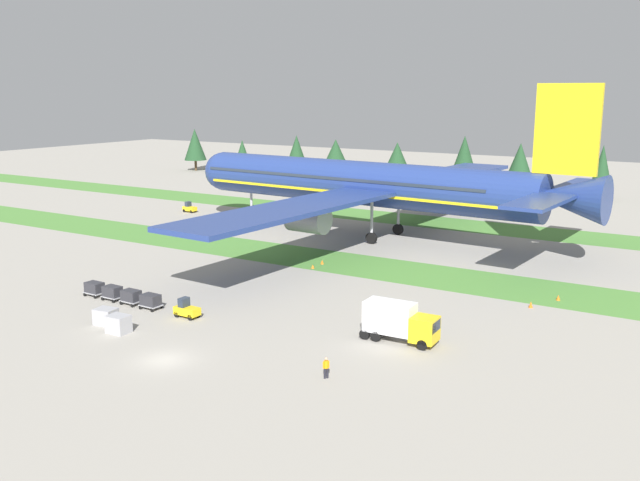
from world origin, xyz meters
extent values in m
plane|color=gray|center=(0.00, 0.00, 0.00)|extent=(400.00, 400.00, 0.00)
cube|color=#4C8438|center=(0.00, 37.43, 0.00)|extent=(320.00, 10.78, 0.01)
cube|color=#4C8438|center=(0.00, 70.98, 0.00)|extent=(320.00, 10.78, 0.01)
cylinder|color=navy|center=(-10.52, 54.20, 8.27)|extent=(57.39, 10.35, 6.75)
sphere|color=navy|center=(-39.00, 56.01, 8.27)|extent=(6.62, 6.62, 6.62)
cone|color=navy|center=(20.74, 52.22, 8.78)|extent=(10.13, 7.02, 6.41)
cube|color=yellow|center=(-10.52, 54.20, 7.09)|extent=(56.00, 10.40, 0.36)
cube|color=#283342|center=(-13.99, 54.43, 9.12)|extent=(50.44, 9.98, 0.44)
cube|color=navy|center=(-8.47, 31.51, 7.60)|extent=(11.45, 38.78, 0.61)
cylinder|color=#A3A3A8|center=(-9.46, 37.33, 5.38)|extent=(5.79, 4.06, 3.71)
cube|color=navy|center=(-5.62, 76.46, 7.60)|extent=(11.45, 38.78, 0.61)
cylinder|color=#A3A3A8|center=(-7.34, 70.81, 5.38)|extent=(5.79, 4.06, 3.71)
cube|color=navy|center=(19.48, 43.30, 9.28)|extent=(5.94, 14.21, 0.43)
cube|color=navy|center=(20.62, 61.23, 9.28)|extent=(5.94, 14.21, 0.43)
cube|color=yellow|center=(20.05, 52.27, 17.39)|extent=(8.17, 1.24, 11.48)
cylinder|color=#A3A3A8|center=(-32.74, 55.62, 3.93)|extent=(0.44, 0.44, 6.66)
cylinder|color=black|center=(-32.74, 55.62, 0.60)|extent=(1.22, 0.50, 1.20)
cylinder|color=#A3A3A8|center=(-6.30, 49.88, 4.05)|extent=(0.44, 0.44, 6.41)
cylinder|color=black|center=(-6.30, 49.88, 0.85)|extent=(1.73, 0.70, 1.70)
cylinder|color=#A3A3A8|center=(-5.79, 57.96, 4.05)|extent=(0.44, 0.44, 6.41)
cylinder|color=black|center=(-5.79, 57.96, 0.85)|extent=(1.73, 0.70, 1.70)
cube|color=yellow|center=(-6.11, 9.57, 0.69)|extent=(2.63, 1.36, 0.77)
cube|color=#283342|center=(-6.50, 9.58, 1.52)|extent=(0.72, 1.11, 0.90)
cylinder|color=black|center=(-5.18, 10.10, 0.30)|extent=(0.60, 0.21, 0.60)
cylinder|color=black|center=(-5.21, 9.00, 0.30)|extent=(0.60, 0.21, 0.60)
cylinder|color=black|center=(-7.00, 10.14, 0.30)|extent=(0.60, 0.21, 0.60)
cylinder|color=black|center=(-7.03, 9.04, 0.30)|extent=(0.60, 0.21, 0.60)
cube|color=#A3A3A8|center=(-11.20, 9.68, 0.40)|extent=(2.23, 1.55, 0.10)
cube|color=#2D2D33|center=(-11.20, 9.68, 1.00)|extent=(1.96, 1.36, 1.10)
cylinder|color=black|center=(-10.35, 10.35, 0.20)|extent=(0.40, 0.13, 0.40)
cylinder|color=black|center=(-10.38, 8.97, 0.20)|extent=(0.40, 0.13, 0.40)
cylinder|color=black|center=(-12.03, 10.39, 0.20)|extent=(0.40, 0.13, 0.40)
cylinder|color=black|center=(-12.06, 9.01, 0.20)|extent=(0.40, 0.13, 0.40)
cube|color=#A3A3A8|center=(-14.10, 9.74, 0.40)|extent=(2.23, 1.55, 0.10)
cube|color=#2D2D33|center=(-14.10, 9.74, 1.00)|extent=(1.96, 1.36, 1.10)
cylinder|color=black|center=(-13.25, 10.41, 0.20)|extent=(0.40, 0.13, 0.40)
cylinder|color=black|center=(-13.28, 9.04, 0.20)|extent=(0.40, 0.13, 0.40)
cylinder|color=black|center=(-14.92, 10.45, 0.20)|extent=(0.40, 0.13, 0.40)
cylinder|color=black|center=(-14.95, 9.07, 0.20)|extent=(0.40, 0.13, 0.40)
cube|color=#A3A3A8|center=(-17.00, 9.81, 0.40)|extent=(2.23, 1.55, 0.10)
cube|color=#2D2D33|center=(-17.00, 9.81, 1.00)|extent=(1.96, 1.36, 1.10)
cylinder|color=black|center=(-16.15, 10.48, 0.20)|extent=(0.40, 0.13, 0.40)
cylinder|color=black|center=(-16.18, 9.10, 0.20)|extent=(0.40, 0.13, 0.40)
cylinder|color=black|center=(-17.82, 10.51, 0.20)|extent=(0.40, 0.13, 0.40)
cylinder|color=black|center=(-17.85, 9.13, 0.20)|extent=(0.40, 0.13, 0.40)
cube|color=#A3A3A8|center=(-19.90, 9.87, 0.40)|extent=(2.23, 1.55, 0.10)
cube|color=#2D2D33|center=(-19.90, 9.87, 1.00)|extent=(1.96, 1.36, 1.10)
cylinder|color=black|center=(-19.05, 10.54, 0.20)|extent=(0.40, 0.13, 0.40)
cylinder|color=black|center=(-19.08, 9.16, 0.20)|extent=(0.40, 0.13, 0.40)
cylinder|color=black|center=(-20.72, 10.58, 0.20)|extent=(0.40, 0.13, 0.40)
cylinder|color=black|center=(-20.75, 9.20, 0.20)|extent=(0.40, 0.13, 0.40)
cube|color=yellow|center=(17.31, 14.46, 1.58)|extent=(2.29, 2.38, 2.20)
cube|color=#283342|center=(18.37, 14.50, 2.02)|extent=(0.16, 2.07, 0.97)
cube|color=silver|center=(13.97, 14.33, 2.18)|extent=(4.59, 2.47, 2.80)
cylinder|color=black|center=(17.50, 15.47, 0.48)|extent=(0.97, 0.34, 0.96)
cylinder|color=black|center=(17.57, 13.47, 0.48)|extent=(0.97, 0.34, 0.96)
cylinder|color=black|center=(13.03, 15.29, 0.48)|extent=(0.97, 0.34, 0.96)
cylinder|color=black|center=(13.11, 13.30, 0.48)|extent=(0.97, 0.34, 0.96)
cylinder|color=black|center=(11.90, 15.25, 0.48)|extent=(0.97, 0.34, 0.96)
cylinder|color=black|center=(11.98, 13.25, 0.48)|extent=(0.97, 0.34, 0.96)
cube|color=yellow|center=(-47.85, 56.57, 0.69)|extent=(2.68, 1.46, 0.77)
cube|color=#283342|center=(-48.24, 56.60, 1.52)|extent=(0.77, 1.13, 0.90)
cylinder|color=black|center=(-46.91, 57.06, 0.30)|extent=(0.61, 0.24, 0.60)
cylinder|color=black|center=(-46.98, 55.97, 0.30)|extent=(0.61, 0.24, 0.60)
cylinder|color=black|center=(-48.72, 57.18, 0.30)|extent=(0.61, 0.24, 0.60)
cylinder|color=black|center=(-48.79, 56.08, 0.30)|extent=(0.61, 0.24, 0.60)
cylinder|color=black|center=(13.61, 3.94, 0.42)|extent=(0.18, 0.18, 0.85)
cylinder|color=black|center=(13.48, 3.76, 0.42)|extent=(0.18, 0.18, 0.85)
cylinder|color=orange|center=(13.55, 3.85, 1.16)|extent=(0.36, 0.36, 0.62)
sphere|color=tan|center=(13.55, 3.85, 1.62)|extent=(0.24, 0.24, 0.24)
cylinder|color=orange|center=(13.69, 4.04, 1.13)|extent=(0.10, 0.10, 0.58)
cylinder|color=orange|center=(13.41, 3.67, 1.13)|extent=(0.10, 0.10, 0.58)
cube|color=#A3A3A8|center=(-8.49, 2.79, 0.84)|extent=(2.06, 1.67, 1.69)
cube|color=#A3A3A8|center=(-11.32, 3.81, 0.80)|extent=(2.20, 1.86, 1.60)
cone|color=orange|center=(-5.90, 32.87, 0.23)|extent=(0.44, 0.44, 0.47)
cone|color=orange|center=(22.35, 30.72, 0.34)|extent=(0.44, 0.44, 0.68)
cone|color=orange|center=(24.16, 34.98, 0.30)|extent=(0.44, 0.44, 0.61)
cone|color=orange|center=(-6.01, 35.38, 0.28)|extent=(0.44, 0.44, 0.57)
cylinder|color=#4C3823|center=(-93.60, 110.23, 1.51)|extent=(0.70, 0.70, 3.01)
cone|color=#1E4223|center=(-93.60, 110.23, 7.37)|extent=(6.21, 6.21, 8.72)
cylinder|color=#4C3823|center=(-77.21, 110.69, 1.36)|extent=(0.70, 0.70, 2.72)
cone|color=#1E4223|center=(-77.21, 110.69, 5.97)|extent=(4.28, 4.28, 6.49)
cylinder|color=#4C3823|center=(-60.48, 112.00, 1.42)|extent=(0.70, 0.70, 2.84)
cone|color=#1E4223|center=(-60.48, 112.00, 6.88)|extent=(5.66, 5.66, 8.08)
cylinder|color=#4C3823|center=(-47.19, 109.38, 1.95)|extent=(0.70, 0.70, 3.90)
cone|color=#1E4223|center=(-47.19, 109.38, 7.21)|extent=(6.28, 6.28, 6.61)
cylinder|color=#4C3823|center=(-31.61, 111.83, 1.74)|extent=(0.70, 0.70, 3.49)
cone|color=#1E4223|center=(-31.61, 111.83, 6.84)|extent=(6.06, 6.06, 6.71)
cylinder|color=#4C3823|center=(-14.09, 109.51, 1.90)|extent=(0.70, 0.70, 3.81)
cone|color=#1E4223|center=(-14.09, 109.51, 8.15)|extent=(5.74, 5.74, 8.68)
cylinder|color=#4C3823|center=(-1.81, 110.15, 1.72)|extent=(0.70, 0.70, 3.45)
cone|color=#1E4223|center=(-1.81, 110.15, 7.37)|extent=(5.82, 5.82, 7.84)
cylinder|color=#4C3823|center=(14.33, 113.51, 1.32)|extent=(0.70, 0.70, 2.63)
cone|color=#1E4223|center=(14.33, 113.51, 6.99)|extent=(4.28, 4.28, 8.71)
camera|label=1|loc=(40.15, -40.45, 22.20)|focal=39.30mm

